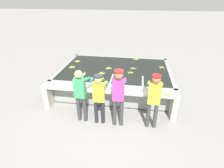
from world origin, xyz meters
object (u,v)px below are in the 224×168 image
(knife_0, at_px, (77,85))
(banana_bunch_floating_8, at_px, (130,73))
(banana_bunch_ledge_0, at_px, (167,94))
(banana_bunch_floating_2, at_px, (101,79))
(worker_3, at_px, (154,97))
(banana_bunch_floating_6, at_px, (136,59))
(worker_1, at_px, (99,95))
(banana_bunch_floating_4, at_px, (77,61))
(banana_bunch_floating_3, at_px, (82,75))
(worker_2, at_px, (118,93))
(banana_bunch_floating_1, at_px, (72,67))
(banana_bunch_floating_9, at_px, (133,69))
(banana_bunch_floating_7, at_px, (102,73))
(banana_bunch_floating_0, at_px, (162,68))
(worker_0, at_px, (81,91))
(banana_bunch_floating_5, at_px, (109,68))

(knife_0, bearing_deg, banana_bunch_floating_8, 37.77)
(banana_bunch_ledge_0, xyz_separation_m, knife_0, (-2.80, 0.16, -0.01))
(banana_bunch_floating_2, bearing_deg, worker_3, -34.05)
(banana_bunch_floating_2, xyz_separation_m, banana_bunch_floating_6, (1.13, 2.22, 0.00))
(worker_1, bearing_deg, banana_bunch_floating_4, 119.92)
(worker_3, bearing_deg, banana_bunch_floating_4, 138.69)
(banana_bunch_floating_2, height_order, banana_bunch_floating_3, same)
(worker_3, relative_size, banana_bunch_floating_2, 5.89)
(worker_2, bearing_deg, worker_3, 3.57)
(banana_bunch_floating_6, height_order, knife_0, banana_bunch_floating_6)
(banana_bunch_floating_1, bearing_deg, banana_bunch_floating_9, 5.45)
(banana_bunch_floating_1, bearing_deg, banana_bunch_ledge_0, -24.77)
(banana_bunch_floating_7, relative_size, banana_bunch_floating_9, 1.02)
(banana_bunch_floating_4, relative_size, knife_0, 0.87)
(banana_bunch_floating_0, xyz_separation_m, banana_bunch_floating_8, (-1.20, -0.70, -0.00))
(banana_bunch_ledge_0, bearing_deg, banana_bunch_floating_4, 146.84)
(banana_bunch_floating_6, bearing_deg, worker_0, -113.41)
(worker_1, distance_m, banana_bunch_floating_5, 2.18)
(banana_bunch_floating_7, distance_m, banana_bunch_floating_9, 1.29)
(banana_bunch_floating_7, xyz_separation_m, banana_bunch_floating_9, (1.12, 0.64, 0.00))
(banana_bunch_floating_0, distance_m, banana_bunch_floating_8, 1.39)
(banana_bunch_floating_9, height_order, knife_0, banana_bunch_floating_9)
(worker_1, relative_size, banana_bunch_floating_4, 5.54)
(worker_0, bearing_deg, banana_bunch_floating_4, 110.83)
(banana_bunch_floating_4, xyz_separation_m, banana_bunch_ledge_0, (3.52, -2.30, 0.00))
(worker_0, height_order, banana_bunch_floating_3, worker_0)
(worker_0, xyz_separation_m, banana_bunch_floating_3, (-0.40, 1.42, -0.14))
(banana_bunch_floating_0, distance_m, banana_bunch_floating_4, 3.56)
(worker_1, height_order, banana_bunch_floating_3, worker_1)
(worker_1, bearing_deg, knife_0, 144.49)
(banana_bunch_floating_9, bearing_deg, worker_1, -110.35)
(worker_2, bearing_deg, banana_bunch_floating_0, 61.41)
(worker_2, xyz_separation_m, banana_bunch_floating_2, (-0.76, 1.22, -0.21))
(worker_0, xyz_separation_m, banana_bunch_floating_2, (0.34, 1.17, -0.14))
(worker_1, xyz_separation_m, banana_bunch_floating_7, (-0.27, 1.66, -0.08))
(banana_bunch_floating_2, bearing_deg, banana_bunch_floating_8, 35.13)
(banana_bunch_floating_9, bearing_deg, banana_bunch_floating_7, -150.22)
(knife_0, bearing_deg, banana_bunch_floating_7, 60.34)
(worker_2, xyz_separation_m, worker_3, (0.96, 0.06, -0.07))
(banana_bunch_floating_0, xyz_separation_m, banana_bunch_floating_5, (-2.07, -0.40, -0.00))
(banana_bunch_floating_8, bearing_deg, worker_2, -96.60)
(worker_0, distance_m, banana_bunch_floating_4, 2.92)
(banana_bunch_floating_6, bearing_deg, banana_bunch_floating_5, -129.59)
(worker_3, xyz_separation_m, banana_bunch_floating_0, (0.46, 2.54, -0.15))
(banana_bunch_floating_5, bearing_deg, banana_bunch_ledge_0, -40.31)
(banana_bunch_floating_8, distance_m, banana_bunch_ledge_0, 1.84)
(worker_2, distance_m, knife_0, 1.57)
(worker_3, bearing_deg, banana_bunch_floating_3, 150.21)
(banana_bunch_floating_6, distance_m, banana_bunch_floating_9, 1.12)
(banana_bunch_floating_3, bearing_deg, banana_bunch_floating_1, 134.59)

